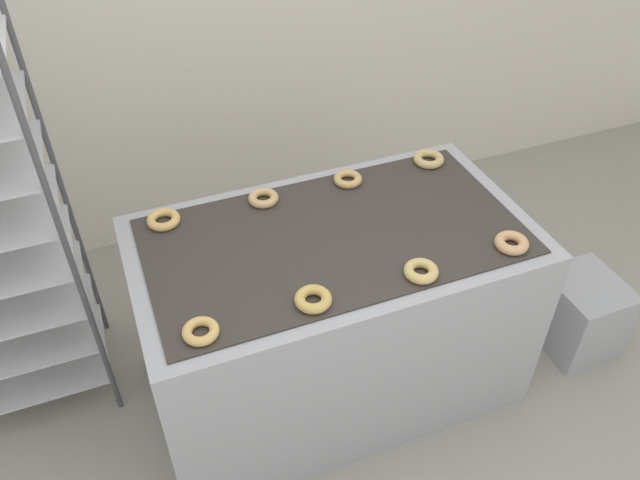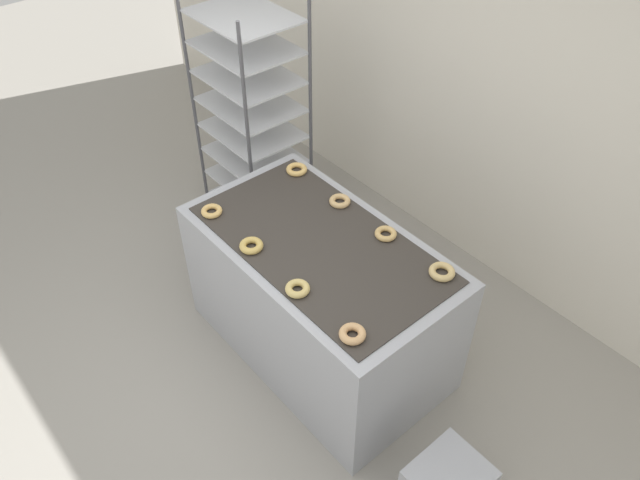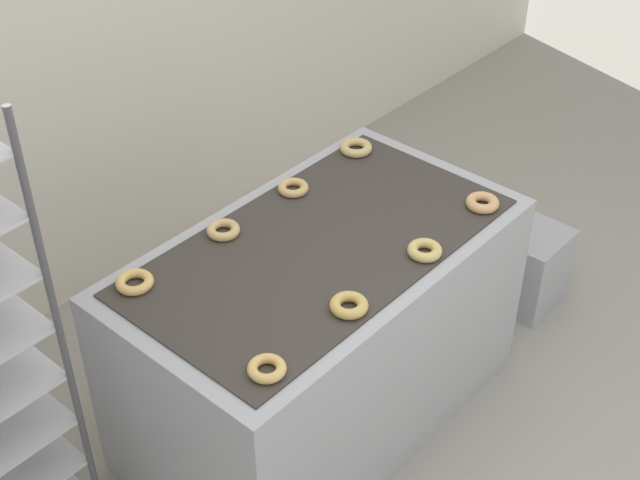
{
  "view_description": "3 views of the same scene",
  "coord_description": "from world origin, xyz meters",
  "px_view_note": "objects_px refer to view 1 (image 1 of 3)",
  "views": [
    {
      "loc": [
        -0.74,
        -1.02,
        2.43
      ],
      "look_at": [
        0.0,
        0.84,
        0.75
      ],
      "focal_mm": 35.0,
      "sensor_mm": 36.0,
      "label": 1
    },
    {
      "loc": [
        1.92,
        -0.95,
        3.18
      ],
      "look_at": [
        0.0,
        0.69,
        0.91
      ],
      "focal_mm": 35.0,
      "sensor_mm": 36.0,
      "label": 2
    },
    {
      "loc": [
        -1.95,
        -1.03,
        2.85
      ],
      "look_at": [
        0.0,
        0.69,
        0.91
      ],
      "focal_mm": 50.0,
      "sensor_mm": 36.0,
      "label": 3
    }
  ],
  "objects_px": {
    "fryer_machine": "(333,315)",
    "donut_near_midright": "(421,271)",
    "donut_near_right": "(512,243)",
    "donut_near_midleft": "(313,299)",
    "donut_far_right": "(429,159)",
    "donut_far_midleft": "(263,198)",
    "donut_far_midright": "(348,179)",
    "donut_far_left": "(164,220)",
    "glaze_bin": "(579,314)",
    "donut_near_left": "(201,331)"
  },
  "relations": [
    {
      "from": "glaze_bin",
      "to": "donut_far_left",
      "type": "bearing_deg",
      "value": 163.37
    },
    {
      "from": "donut_near_midleft",
      "to": "donut_far_midright",
      "type": "xyz_separation_m",
      "value": [
        0.4,
        0.62,
        -0.0
      ]
    },
    {
      "from": "donut_near_midright",
      "to": "donut_far_midright",
      "type": "bearing_deg",
      "value": 90.98
    },
    {
      "from": "donut_far_midleft",
      "to": "fryer_machine",
      "type": "bearing_deg",
      "value": -58.97
    },
    {
      "from": "donut_near_right",
      "to": "donut_near_midleft",
      "type": "bearing_deg",
      "value": -179.9
    },
    {
      "from": "donut_near_left",
      "to": "donut_near_right",
      "type": "distance_m",
      "value": 1.2
    },
    {
      "from": "donut_near_midleft",
      "to": "donut_far_right",
      "type": "height_order",
      "value": "same"
    },
    {
      "from": "donut_near_left",
      "to": "donut_far_left",
      "type": "relative_size",
      "value": 0.93
    },
    {
      "from": "donut_far_left",
      "to": "donut_far_midleft",
      "type": "bearing_deg",
      "value": -0.92
    },
    {
      "from": "donut_near_left",
      "to": "donut_far_left",
      "type": "xyz_separation_m",
      "value": [
        -0.0,
        0.63,
        0.0
      ]
    },
    {
      "from": "donut_near_midleft",
      "to": "donut_far_right",
      "type": "bearing_deg",
      "value": 38.3
    },
    {
      "from": "donut_near_midleft",
      "to": "donut_near_midright",
      "type": "xyz_separation_m",
      "value": [
        0.41,
        -0.01,
        -0.0
      ]
    },
    {
      "from": "fryer_machine",
      "to": "donut_near_midright",
      "type": "bearing_deg",
      "value": -57.66
    },
    {
      "from": "donut_far_midleft",
      "to": "donut_near_left",
      "type": "bearing_deg",
      "value": -123.3
    },
    {
      "from": "donut_near_midleft",
      "to": "donut_near_right",
      "type": "xyz_separation_m",
      "value": [
        0.81,
        0.0,
        0.0
      ]
    },
    {
      "from": "donut_near_left",
      "to": "donut_near_right",
      "type": "bearing_deg",
      "value": 0.06
    },
    {
      "from": "fryer_machine",
      "to": "donut_near_left",
      "type": "distance_m",
      "value": 0.82
    },
    {
      "from": "donut_near_midright",
      "to": "donut_near_right",
      "type": "xyz_separation_m",
      "value": [
        0.39,
        0.01,
        0.0
      ]
    },
    {
      "from": "fryer_machine",
      "to": "donut_far_midright",
      "type": "height_order",
      "value": "donut_far_midright"
    },
    {
      "from": "donut_near_midright",
      "to": "donut_far_right",
      "type": "height_order",
      "value": "same"
    },
    {
      "from": "donut_near_midright",
      "to": "glaze_bin",
      "type": "bearing_deg",
      "value": 5.53
    },
    {
      "from": "donut_far_midright",
      "to": "donut_far_right",
      "type": "height_order",
      "value": "donut_far_right"
    },
    {
      "from": "donut_near_left",
      "to": "donut_far_left",
      "type": "distance_m",
      "value": 0.63
    },
    {
      "from": "donut_near_midright",
      "to": "donut_far_left",
      "type": "bearing_deg",
      "value": 141.43
    },
    {
      "from": "fryer_machine",
      "to": "donut_far_right",
      "type": "xyz_separation_m",
      "value": [
        0.59,
        0.32,
        0.47
      ]
    },
    {
      "from": "donut_near_midleft",
      "to": "donut_far_midright",
      "type": "distance_m",
      "value": 0.74
    },
    {
      "from": "donut_far_left",
      "to": "donut_far_right",
      "type": "bearing_deg",
      "value": 0.1
    },
    {
      "from": "donut_near_left",
      "to": "donut_near_right",
      "type": "height_order",
      "value": "donut_near_right"
    },
    {
      "from": "donut_near_midleft",
      "to": "glaze_bin",
      "type": "bearing_deg",
      "value": 3.52
    },
    {
      "from": "glaze_bin",
      "to": "donut_near_midleft",
      "type": "bearing_deg",
      "value": -176.48
    },
    {
      "from": "donut_near_midright",
      "to": "donut_far_midright",
      "type": "xyz_separation_m",
      "value": [
        -0.01,
        0.63,
        -0.0
      ]
    },
    {
      "from": "donut_far_midright",
      "to": "donut_far_right",
      "type": "relative_size",
      "value": 0.9
    },
    {
      "from": "fryer_machine",
      "to": "donut_near_right",
      "type": "distance_m",
      "value": 0.82
    },
    {
      "from": "donut_far_midleft",
      "to": "donut_near_midleft",
      "type": "bearing_deg",
      "value": -91.76
    },
    {
      "from": "donut_near_midleft",
      "to": "donut_far_midright",
      "type": "relative_size",
      "value": 1.06
    },
    {
      "from": "donut_near_midright",
      "to": "donut_far_left",
      "type": "distance_m",
      "value": 1.03
    },
    {
      "from": "donut_near_midleft",
      "to": "donut_far_midleft",
      "type": "relative_size",
      "value": 1.04
    },
    {
      "from": "donut_far_midleft",
      "to": "donut_far_right",
      "type": "relative_size",
      "value": 0.92
    },
    {
      "from": "fryer_machine",
      "to": "donut_far_right",
      "type": "relative_size",
      "value": 11.52
    },
    {
      "from": "glaze_bin",
      "to": "donut_near_midright",
      "type": "distance_m",
      "value": 1.24
    },
    {
      "from": "donut_near_midleft",
      "to": "donut_far_midright",
      "type": "bearing_deg",
      "value": 57.33
    },
    {
      "from": "donut_near_right",
      "to": "donut_far_midleft",
      "type": "height_order",
      "value": "donut_near_right"
    },
    {
      "from": "donut_near_midleft",
      "to": "donut_near_right",
      "type": "height_order",
      "value": "donut_near_right"
    },
    {
      "from": "donut_far_midleft",
      "to": "donut_far_midright",
      "type": "xyz_separation_m",
      "value": [
        0.38,
        -0.0,
        -0.0
      ]
    },
    {
      "from": "donut_far_midleft",
      "to": "donut_far_midright",
      "type": "relative_size",
      "value": 1.02
    },
    {
      "from": "glaze_bin",
      "to": "donut_near_left",
      "type": "relative_size",
      "value": 3.26
    },
    {
      "from": "donut_near_right",
      "to": "donut_far_right",
      "type": "relative_size",
      "value": 0.94
    },
    {
      "from": "donut_near_left",
      "to": "glaze_bin",
      "type": "bearing_deg",
      "value": 2.76
    },
    {
      "from": "donut_near_left",
      "to": "donut_far_midleft",
      "type": "distance_m",
      "value": 0.75
    },
    {
      "from": "donut_near_midleft",
      "to": "donut_near_right",
      "type": "distance_m",
      "value": 0.81
    }
  ]
}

